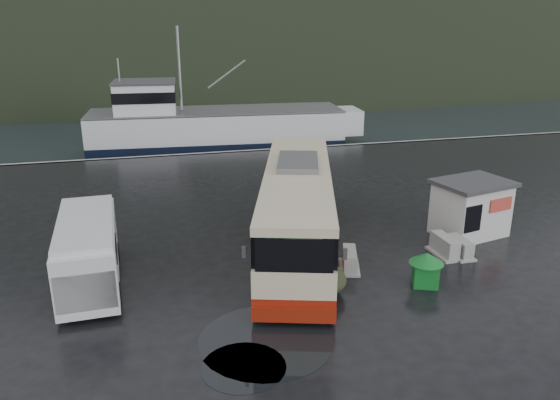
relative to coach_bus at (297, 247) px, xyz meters
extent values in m
plane|color=black|center=(-1.72, -1.96, 0.00)|extent=(160.00, 160.00, 0.00)
cube|color=black|center=(-1.72, 108.04, 0.00)|extent=(300.00, 180.00, 0.02)
cube|color=#999993|center=(-1.72, 18.04, 0.00)|extent=(160.00, 0.60, 1.50)
ellipsoid|color=black|center=(8.28, 248.04, 0.00)|extent=(780.00, 540.00, 570.00)
cylinder|color=black|center=(-2.90, -6.74, 0.01)|extent=(4.25, 4.25, 0.01)
cylinder|color=black|center=(-3.82, -7.90, 0.01)|extent=(2.48, 2.48, 0.01)
camera|label=1|loc=(-6.03, -21.06, 9.61)|focal=35.00mm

